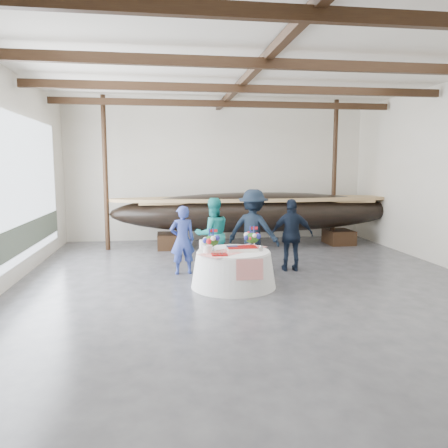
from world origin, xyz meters
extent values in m
cube|color=#3D3D42|center=(0.00, 0.00, 0.00)|extent=(10.00, 12.00, 0.01)
cube|color=silver|center=(0.00, 6.00, 2.25)|extent=(10.00, 0.02, 4.50)
cube|color=silver|center=(0.00, -6.00, 2.25)|extent=(10.00, 0.02, 4.50)
cube|color=white|center=(0.00, 0.00, 4.50)|extent=(10.00, 12.00, 0.01)
cube|color=black|center=(0.00, -3.50, 4.25)|extent=(9.80, 0.12, 0.18)
cube|color=black|center=(0.00, -1.00, 4.25)|extent=(9.80, 0.12, 0.18)
cube|color=black|center=(0.00, 1.50, 4.25)|extent=(9.80, 0.12, 0.18)
cube|color=black|center=(0.00, 4.00, 4.25)|extent=(9.80, 0.12, 0.18)
cube|color=black|center=(0.00, 0.00, 4.38)|extent=(0.15, 11.76, 0.15)
cylinder|color=black|center=(-3.50, 4.45, 2.25)|extent=(0.14, 0.14, 4.50)
cylinder|color=black|center=(3.50, 4.45, 2.25)|extent=(0.14, 0.14, 4.50)
cube|color=silver|center=(-4.95, 1.00, 2.00)|extent=(0.02, 7.00, 3.20)
cube|color=#596654|center=(-4.94, 1.00, 0.90)|extent=(0.02, 7.00, 0.60)
cube|color=black|center=(-1.65, 4.45, 0.22)|extent=(0.78, 1.01, 0.45)
cube|color=black|center=(3.72, 4.45, 0.22)|extent=(0.78, 1.01, 0.45)
ellipsoid|color=black|center=(1.04, 4.45, 1.06)|extent=(8.94, 1.79, 1.23)
cube|color=#9E7A4C|center=(1.04, 4.45, 1.40)|extent=(7.16, 1.17, 0.07)
cone|color=silver|center=(-0.43, -0.02, 0.36)|extent=(1.75, 1.75, 0.72)
cylinder|color=silver|center=(-0.43, -0.02, 0.73)|extent=(1.48, 1.48, 0.04)
cube|color=red|center=(-0.43, -0.02, 0.76)|extent=(1.58, 1.47, 0.01)
cube|color=white|center=(-0.27, -0.04, 0.79)|extent=(0.60, 0.40, 0.07)
cylinder|color=white|center=(-0.98, -0.17, 0.83)|extent=(0.18, 0.18, 0.16)
cylinder|color=white|center=(-1.03, 0.30, 0.84)|extent=(0.18, 0.18, 0.18)
cube|color=maroon|center=(-0.78, -0.44, 0.77)|extent=(0.30, 0.24, 0.03)
cone|color=silver|center=(0.11, -0.14, 0.81)|extent=(0.09, 0.09, 0.12)
imported|color=navy|center=(-1.42, 1.21, 0.79)|extent=(0.63, 0.46, 1.58)
imported|color=teal|center=(-0.70, 1.45, 0.87)|extent=(0.95, 0.80, 1.74)
imported|color=black|center=(0.26, 1.31, 0.97)|extent=(1.45, 1.26, 1.94)
imported|color=black|center=(1.16, 1.16, 0.86)|extent=(1.05, 0.53, 1.72)
camera|label=1|loc=(-1.86, -8.71, 2.48)|focal=35.00mm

